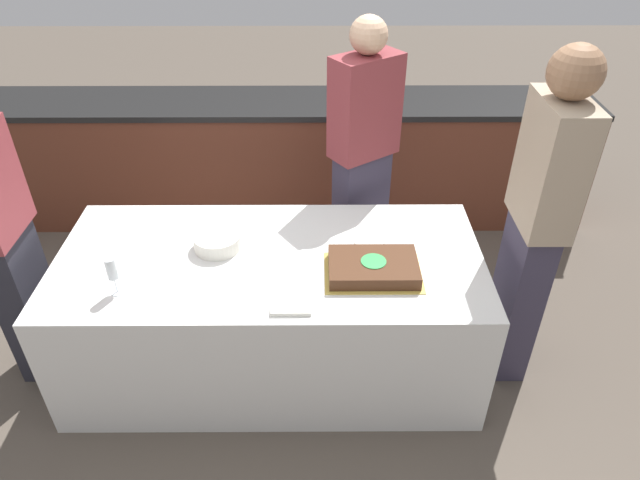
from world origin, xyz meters
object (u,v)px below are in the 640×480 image
(person_seated_left, at_px, (4,241))
(person_seated_right, at_px, (536,222))
(wine_glass, at_px, (112,270))
(cake, at_px, (373,267))
(person_cutting_cake, at_px, (363,162))
(plate_stack, at_px, (217,241))

(person_seated_left, relative_size, person_seated_right, 0.91)
(wine_glass, bearing_deg, cake, 6.51)
(cake, distance_m, person_seated_left, 1.78)
(wine_glass, relative_size, person_seated_left, 0.12)
(person_cutting_cake, bearing_deg, person_seated_left, -13.83)
(person_cutting_cake, height_order, person_seated_right, person_seated_right)
(person_seated_left, xyz_separation_m, person_seated_right, (2.55, 0.00, 0.10))
(person_seated_left, bearing_deg, wine_glass, -113.64)
(plate_stack, bearing_deg, person_seated_left, -175.55)
(person_cutting_cake, distance_m, person_seated_left, 1.91)
(person_cutting_cake, relative_size, person_seated_left, 1.06)
(wine_glass, height_order, person_seated_left, person_seated_left)
(wine_glass, xyz_separation_m, person_seated_right, (1.95, 0.26, 0.07))
(plate_stack, relative_size, person_seated_right, 0.13)
(wine_glass, relative_size, person_seated_right, 0.11)
(person_seated_left, height_order, person_seated_right, person_seated_right)
(wine_glass, height_order, person_cutting_cake, person_cutting_cake)
(plate_stack, bearing_deg, person_cutting_cake, 39.28)
(cake, xyz_separation_m, person_cutting_cake, (0.00, 0.83, 0.12))
(plate_stack, xyz_separation_m, person_seated_right, (1.54, -0.08, 0.16))
(wine_glass, xyz_separation_m, person_cutting_cake, (1.17, 0.97, 0.03))
(person_cutting_cake, bearing_deg, person_seated_right, 102.36)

